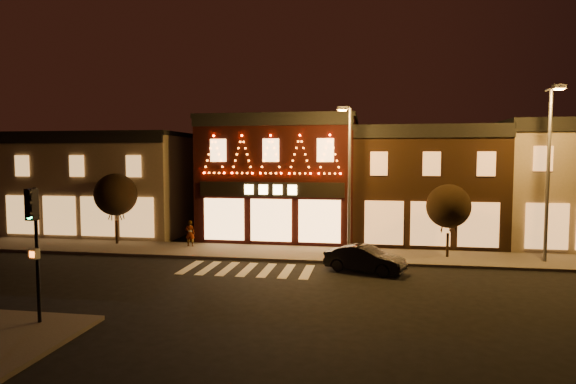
% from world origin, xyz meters
% --- Properties ---
extents(ground, '(120.00, 120.00, 0.00)m').
position_xyz_m(ground, '(0.00, 0.00, 0.00)').
color(ground, black).
rests_on(ground, ground).
extents(sidewalk_far, '(44.00, 4.00, 0.15)m').
position_xyz_m(sidewalk_far, '(2.00, 8.00, 0.07)').
color(sidewalk_far, '#47423D').
rests_on(sidewalk_far, ground).
extents(building_left, '(12.20, 8.28, 7.30)m').
position_xyz_m(building_left, '(-13.00, 13.99, 3.66)').
color(building_left, '#7F735A').
rests_on(building_left, ground).
extents(building_pulp, '(10.20, 8.34, 8.30)m').
position_xyz_m(building_pulp, '(0.00, 13.98, 4.16)').
color(building_pulp, black).
rests_on(building_pulp, ground).
extents(building_right_a, '(9.20, 8.28, 7.50)m').
position_xyz_m(building_right_a, '(9.50, 13.99, 3.76)').
color(building_right_a, '#331E11').
rests_on(building_right_a, ground).
extents(building_right_b, '(9.20, 8.28, 7.80)m').
position_xyz_m(building_right_b, '(18.50, 13.99, 3.91)').
color(building_right_b, '#7F735A').
rests_on(building_right_b, ground).
extents(traffic_signal_near, '(0.35, 0.47, 4.45)m').
position_xyz_m(traffic_signal_near, '(-4.75, -5.09, 3.29)').
color(traffic_signal_near, black).
rests_on(traffic_signal_near, sidewalk_near).
extents(streetlamp_mid, '(0.68, 1.85, 8.08)m').
position_xyz_m(streetlamp_mid, '(4.82, 7.33, 4.89)').
color(streetlamp_mid, '#59595E').
rests_on(streetlamp_mid, sidewalk_far).
extents(streetlamp_right, '(0.65, 2.05, 8.95)m').
position_xyz_m(streetlamp_right, '(15.00, 7.50, 5.40)').
color(streetlamp_right, '#59595E').
rests_on(streetlamp_right, sidewalk_far).
extents(tree_left, '(2.64, 2.64, 4.41)m').
position_xyz_m(tree_left, '(-9.70, 8.92, 3.24)').
color(tree_left, black).
rests_on(tree_left, sidewalk_far).
extents(tree_right, '(2.37, 2.37, 3.97)m').
position_xyz_m(tree_right, '(10.20, 8.12, 2.93)').
color(tree_right, black).
rests_on(tree_right, sidewalk_far).
extents(dark_sedan, '(4.11, 2.60, 1.28)m').
position_xyz_m(dark_sedan, '(5.77, 4.49, 0.64)').
color(dark_sedan, black).
rests_on(dark_sedan, ground).
extents(pedestrian, '(0.58, 0.38, 1.59)m').
position_xyz_m(pedestrian, '(-4.81, 8.79, 0.94)').
color(pedestrian, gray).
rests_on(pedestrian, sidewalk_far).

